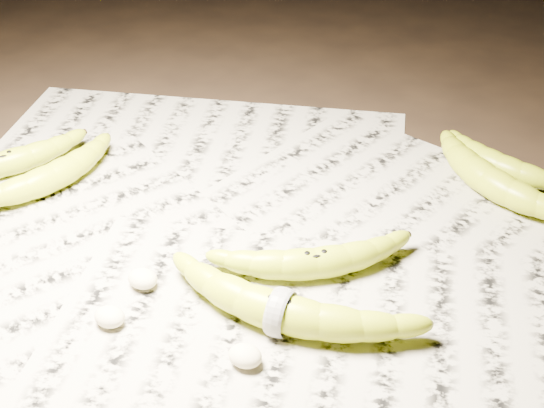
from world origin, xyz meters
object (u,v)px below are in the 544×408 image
at_px(banana_left_b, 51,175).
at_px(banana_upper_a, 489,178).
at_px(banana_taped, 281,309).
at_px(banana_center, 315,260).
at_px(banana_upper_b, 500,163).
at_px(banana_left_a, 3,161).

height_order(banana_left_b, banana_upper_a, banana_upper_a).
bearing_deg(banana_taped, banana_upper_a, 65.42).
xyz_separation_m(banana_center, banana_upper_b, (0.12, 0.29, -0.00)).
bearing_deg(banana_taped, banana_upper_b, 67.28).
relative_size(banana_left_a, banana_upper_a, 0.97).
bearing_deg(banana_center, banana_left_a, 143.24).
bearing_deg(banana_left_b, banana_upper_a, -48.72).
bearing_deg(banana_taped, banana_left_a, 163.99).
bearing_deg(banana_left_a, banana_left_b, -53.96).
xyz_separation_m(banana_left_b, banana_taped, (0.36, -0.09, 0.00)).
bearing_deg(banana_upper_a, banana_upper_b, 117.67).
xyz_separation_m(banana_left_a, banana_center, (0.43, -0.00, 0.00)).
relative_size(banana_left_a, banana_upper_b, 1.23).
xyz_separation_m(banana_left_a, banana_upper_b, (0.56, 0.28, -0.00)).
distance_m(banana_left_a, banana_upper_b, 0.62).
relative_size(banana_left_a, banana_center, 1.03).
bearing_deg(banana_upper_b, banana_taped, -89.81).
height_order(banana_left_a, banana_upper_b, banana_left_a).
xyz_separation_m(banana_left_a, banana_taped, (0.43, -0.09, 0.00)).
xyz_separation_m(banana_center, banana_taped, (0.00, -0.09, 0.00)).
bearing_deg(banana_left_b, banana_taped, -89.05).
relative_size(banana_center, banana_upper_a, 0.95).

